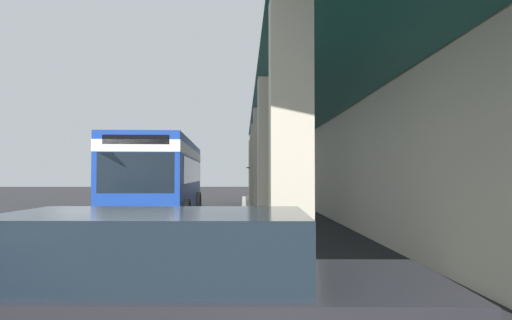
% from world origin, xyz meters
% --- Properties ---
extents(ground, '(120.00, 120.00, 0.00)m').
position_xyz_m(ground, '(0.00, 8.00, 0.00)').
color(ground, '#262628').
extents(curb_strip, '(38.27, 0.50, 0.12)m').
position_xyz_m(curb_strip, '(-2.88, 5.28, 0.06)').
color(curb_strip, '#9E998E').
rests_on(curb_strip, ground).
extents(plaza_building, '(32.20, 15.98, 8.04)m').
position_xyz_m(plaza_building, '(-2.88, 14.91, 4.02)').
color(plaza_building, beige).
rests_on(plaza_building, ground).
extents(transit_bus, '(11.29, 3.08, 3.34)m').
position_xyz_m(transit_bus, '(-3.13, 1.79, 1.85)').
color(transit_bus, '#193D9E').
rests_on(transit_bus, ground).
extents(parked_sedan_charcoal, '(2.54, 4.46, 1.47)m').
position_xyz_m(parked_sedan_charcoal, '(12.71, 4.54, 0.75)').
color(parked_sedan_charcoal, '#232328').
rests_on(parked_sedan_charcoal, ground).
extents(potted_palm, '(1.74, 1.85, 2.42)m').
position_xyz_m(potted_palm, '(-10.89, 6.24, 0.68)').
color(potted_palm, '#4C4742').
rests_on(potted_palm, ground).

